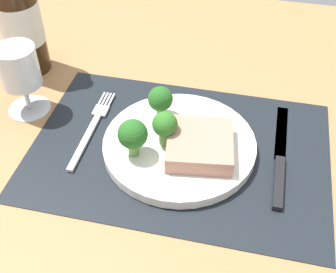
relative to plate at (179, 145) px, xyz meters
The scene contains 11 objects.
ground_plane 2.60cm from the plate, ahead, with size 140.00×110.00×3.00cm, color #996D42.
placemat 0.95cm from the plate, ahead, with size 46.59×32.32×0.30cm, color black.
plate is the anchor object (origin of this frame).
steak 4.28cm from the plate, 22.86° to the right, with size 9.78×10.13×2.75cm, color tan.
broccoli_back_left 8.06cm from the plate, 128.70° to the left, with size 4.08×4.08×5.56cm.
broccoli_center 8.74cm from the plate, 146.52° to the right, with size 4.46×4.46×6.26cm.
broccoli_near_steak 4.90cm from the plate, 161.18° to the right, with size 3.88×3.88×5.78cm.
fork 15.13cm from the plate, behind, with size 2.40×19.20×0.50cm.
knife 15.65cm from the plate, ahead, with size 1.80×23.00×0.80cm.
wine_bottle 37.79cm from the plate, 154.34° to the left, with size 7.86×7.86×29.77cm.
wine_glass 28.74cm from the plate, behind, with size 7.26×7.26×12.33cm.
Camera 1 is at (9.27, -48.90, 50.31)cm, focal length 47.70 mm.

